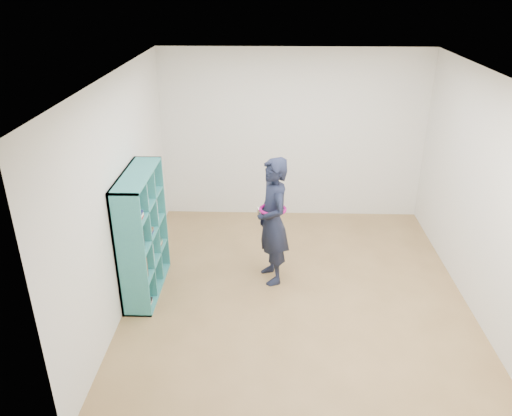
{
  "coord_description": "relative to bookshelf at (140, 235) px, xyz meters",
  "views": [
    {
      "loc": [
        -0.34,
        -5.08,
        3.51
      ],
      "look_at": [
        -0.5,
        0.3,
        0.99
      ],
      "focal_mm": 35.0,
      "sensor_mm": 36.0,
      "label": 1
    }
  ],
  "objects": [
    {
      "name": "floor",
      "position": [
        1.85,
        -0.02,
        -0.75
      ],
      "size": [
        4.5,
        4.5,
        0.0
      ],
      "primitive_type": "plane",
      "color": "olive",
      "rests_on": "ground"
    },
    {
      "name": "ceiling",
      "position": [
        1.85,
        -0.02,
        1.85
      ],
      "size": [
        4.5,
        4.5,
        0.0
      ],
      "primitive_type": "plane",
      "color": "white",
      "rests_on": "wall_back"
    },
    {
      "name": "wall_left",
      "position": [
        -0.15,
        -0.02,
        0.55
      ],
      "size": [
        0.02,
        4.5,
        2.6
      ],
      "primitive_type": "cube",
      "color": "white",
      "rests_on": "floor"
    },
    {
      "name": "wall_right",
      "position": [
        3.85,
        -0.02,
        0.55
      ],
      "size": [
        0.02,
        4.5,
        2.6
      ],
      "primitive_type": "cube",
      "color": "white",
      "rests_on": "floor"
    },
    {
      "name": "wall_back",
      "position": [
        1.85,
        2.23,
        0.55
      ],
      "size": [
        4.0,
        0.02,
        2.6
      ],
      "primitive_type": "cube",
      "color": "white",
      "rests_on": "floor"
    },
    {
      "name": "wall_front",
      "position": [
        1.85,
        -2.27,
        0.55
      ],
      "size": [
        4.0,
        0.02,
        2.6
      ],
      "primitive_type": "cube",
      "color": "white",
      "rests_on": "floor"
    },
    {
      "name": "bookshelf",
      "position": [
        0.0,
        0.0,
        0.0
      ],
      "size": [
        0.33,
        1.14,
        1.52
      ],
      "color": "teal",
      "rests_on": "floor"
    },
    {
      "name": "person",
      "position": [
        1.55,
        0.29,
        0.06
      ],
      "size": [
        0.55,
        0.68,
        1.61
      ],
      "rotation": [
        0.0,
        0.0,
        -1.25
      ],
      "color": "black",
      "rests_on": "floor"
    },
    {
      "name": "smartphone",
      "position": [
        1.37,
        0.33,
        0.17
      ],
      "size": [
        0.04,
        0.09,
        0.12
      ],
      "rotation": [
        0.35,
        0.0,
        0.3
      ],
      "color": "silver",
      "rests_on": "person"
    }
  ]
}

